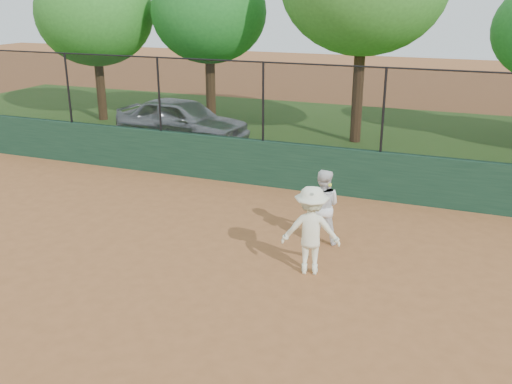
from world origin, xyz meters
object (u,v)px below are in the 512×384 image
(parked_car, at_px, (182,121))
(player_main, at_px, (311,230))
(player_second, at_px, (322,206))
(tree_0, at_px, (94,13))
(tree_1, at_px, (209,12))

(parked_car, height_order, player_main, player_main)
(parked_car, relative_size, player_second, 2.99)
(parked_car, height_order, tree_0, tree_0)
(player_second, xyz_separation_m, tree_0, (-11.27, 8.35, 3.29))
(parked_car, xyz_separation_m, tree_0, (-4.83, 2.29, 3.28))
(tree_0, bearing_deg, parked_car, -25.38)
(player_main, bearing_deg, tree_0, 139.64)
(tree_1, bearing_deg, player_main, -56.11)
(player_main, height_order, tree_0, tree_0)
(player_second, distance_m, tree_0, 14.41)
(player_main, bearing_deg, parked_car, 131.64)
(parked_car, distance_m, player_main, 9.93)
(parked_car, relative_size, tree_1, 0.76)
(tree_0, relative_size, tree_1, 1.01)
(tree_1, bearing_deg, player_second, -52.91)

